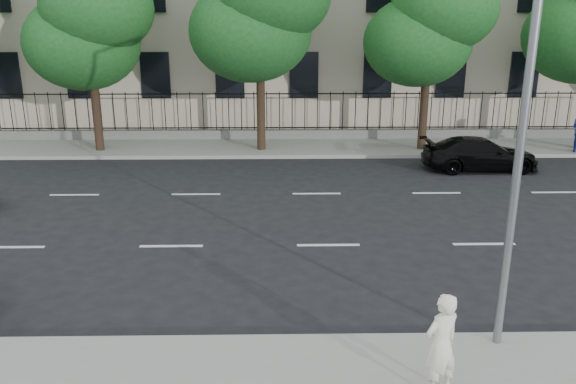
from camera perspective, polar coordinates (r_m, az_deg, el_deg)
ground at (r=12.14m, az=5.15°, el=-9.88°), size 120.00×120.00×0.00m
far_sidewalk at (r=25.39m, az=1.87°, el=4.61°), size 60.00×4.00×0.15m
lane_markings at (r=16.50m, az=3.44°, el=-2.44°), size 49.60×4.62×0.01m
iron_fence at (r=26.94m, az=1.70°, el=6.57°), size 30.00×0.50×2.20m
street_light at (r=9.77m, az=22.33°, el=13.89°), size 0.25×3.32×8.05m
tree_b at (r=25.34m, az=-19.56°, el=16.81°), size 5.53×5.12×8.97m
tree_d at (r=24.96m, az=14.27°, el=17.24°), size 5.34×4.94×8.84m
black_sedan at (r=22.71m, az=18.90°, el=3.68°), size 4.37×1.81×1.26m
woman_near at (r=8.74m, az=15.28°, el=-14.71°), size 0.70×0.61×1.62m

